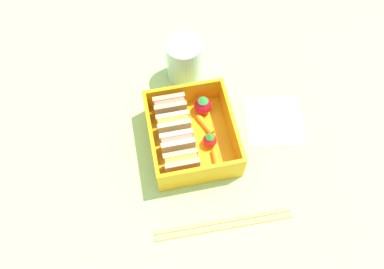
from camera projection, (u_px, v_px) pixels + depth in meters
ground_plane at (192, 144)px, 66.56cm from camera, size 120.00×120.00×2.00cm
bento_tray at (192, 140)px, 65.14cm from camera, size 16.10×14.12×1.20cm
bento_rim at (192, 132)px, 62.41cm from camera, size 16.10×14.12×4.98cm
sandwich_left at (182, 164)px, 59.79cm from camera, size 2.57×5.54×4.74cm
sandwich_center_left at (178, 144)px, 61.44cm from camera, size 2.57×5.54×4.74cm
sandwich_center at (174, 126)px, 63.08cm from camera, size 2.57×5.54×4.74cm
sandwich_center_right at (170, 108)px, 64.72cm from camera, size 2.57×5.54×4.74cm
carrot_stick_left at (217, 161)px, 61.98cm from camera, size 4.24×1.24×1.16cm
strawberry_left at (210, 140)px, 62.98cm from camera, size 2.41×2.41×3.01cm
carrot_stick_far_left at (205, 124)px, 65.34cm from camera, size 4.33×2.63×1.04cm
strawberry_far_left at (203, 105)px, 65.83cm from camera, size 3.09×3.09×3.69cm
chopstick_pair at (224, 224)px, 58.49cm from camera, size 2.25×21.91×0.70cm
drinking_glass at (184, 60)px, 68.82cm from camera, size 6.52×6.52×8.44cm
folded_napkin at (274, 121)px, 67.42cm from camera, size 11.68×11.64×0.40cm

